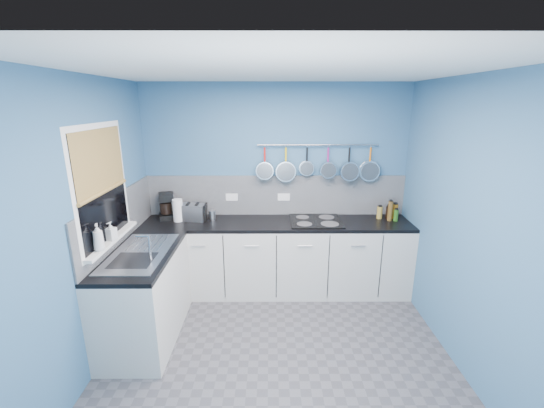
{
  "coord_description": "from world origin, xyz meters",
  "views": [
    {
      "loc": [
        -0.06,
        -2.78,
        2.27
      ],
      "look_at": [
        -0.05,
        0.75,
        1.25
      ],
      "focal_mm": 23.31,
      "sensor_mm": 36.0,
      "label": 1
    }
  ],
  "objects_px": {
    "soap_bottle_a": "(98,237)",
    "coffee_maker": "(166,206)",
    "toaster": "(193,212)",
    "canister": "(212,215)",
    "hob": "(316,221)",
    "soap_bottle_b": "(111,231)",
    "paper_towel": "(178,210)"
  },
  "relations": [
    {
      "from": "paper_towel",
      "to": "toaster",
      "type": "xyz_separation_m",
      "value": [
        0.17,
        0.04,
        -0.04
      ]
    },
    {
      "from": "canister",
      "to": "coffee_maker",
      "type": "bearing_deg",
      "value": 175.0
    },
    {
      "from": "toaster",
      "to": "soap_bottle_b",
      "type": "bearing_deg",
      "value": -107.62
    },
    {
      "from": "hob",
      "to": "paper_towel",
      "type": "bearing_deg",
      "value": 179.15
    },
    {
      "from": "soap_bottle_b",
      "to": "canister",
      "type": "bearing_deg",
      "value": 53.24
    },
    {
      "from": "coffee_maker",
      "to": "soap_bottle_a",
      "type": "bearing_deg",
      "value": -116.17
    },
    {
      "from": "coffee_maker",
      "to": "paper_towel",
      "type": "bearing_deg",
      "value": -47.41
    },
    {
      "from": "coffee_maker",
      "to": "canister",
      "type": "xyz_separation_m",
      "value": [
        0.56,
        -0.05,
        -0.1
      ]
    },
    {
      "from": "canister",
      "to": "hob",
      "type": "relative_size",
      "value": 0.19
    },
    {
      "from": "soap_bottle_a",
      "to": "coffee_maker",
      "type": "bearing_deg",
      "value": 81.37
    },
    {
      "from": "canister",
      "to": "toaster",
      "type": "bearing_deg",
      "value": -178.08
    },
    {
      "from": "soap_bottle_b",
      "to": "paper_towel",
      "type": "distance_m",
      "value": 1.04
    },
    {
      "from": "hob",
      "to": "soap_bottle_b",
      "type": "bearing_deg",
      "value": -154.67
    },
    {
      "from": "soap_bottle_a",
      "to": "coffee_maker",
      "type": "height_order",
      "value": "soap_bottle_a"
    },
    {
      "from": "toaster",
      "to": "canister",
      "type": "xyz_separation_m",
      "value": [
        0.23,
        0.01,
        -0.04
      ]
    },
    {
      "from": "soap_bottle_b",
      "to": "soap_bottle_a",
      "type": "bearing_deg",
      "value": -90.0
    },
    {
      "from": "soap_bottle_b",
      "to": "toaster",
      "type": "bearing_deg",
      "value": 62.24
    },
    {
      "from": "soap_bottle_a",
      "to": "hob",
      "type": "bearing_deg",
      "value": 30.67
    },
    {
      "from": "paper_towel",
      "to": "soap_bottle_a",
      "type": "bearing_deg",
      "value": -106.53
    },
    {
      "from": "paper_towel",
      "to": "hob",
      "type": "distance_m",
      "value": 1.65
    },
    {
      "from": "toaster",
      "to": "hob",
      "type": "distance_m",
      "value": 1.48
    },
    {
      "from": "soap_bottle_a",
      "to": "toaster",
      "type": "relative_size",
      "value": 0.78
    },
    {
      "from": "paper_towel",
      "to": "soap_bottle_b",
      "type": "bearing_deg",
      "value": -110.3
    },
    {
      "from": "soap_bottle_a",
      "to": "paper_towel",
      "type": "distance_m",
      "value": 1.27
    },
    {
      "from": "soap_bottle_b",
      "to": "canister",
      "type": "height_order",
      "value": "soap_bottle_b"
    },
    {
      "from": "hob",
      "to": "toaster",
      "type": "bearing_deg",
      "value": 177.65
    },
    {
      "from": "coffee_maker",
      "to": "toaster",
      "type": "bearing_deg",
      "value": -27.22
    },
    {
      "from": "soap_bottle_b",
      "to": "paper_towel",
      "type": "xyz_separation_m",
      "value": [
        0.36,
        0.97,
        -0.1
      ]
    },
    {
      "from": "coffee_maker",
      "to": "hob",
      "type": "relative_size",
      "value": 0.52
    },
    {
      "from": "paper_towel",
      "to": "toaster",
      "type": "distance_m",
      "value": 0.18
    },
    {
      "from": "paper_towel",
      "to": "canister",
      "type": "height_order",
      "value": "paper_towel"
    },
    {
      "from": "soap_bottle_b",
      "to": "canister",
      "type": "xyz_separation_m",
      "value": [
        0.76,
        1.02,
        -0.18
      ]
    }
  ]
}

